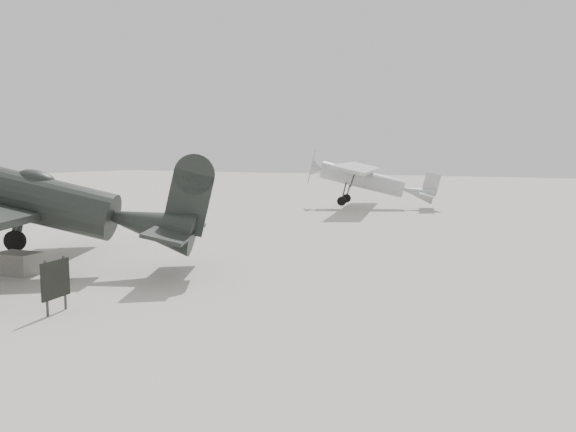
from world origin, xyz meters
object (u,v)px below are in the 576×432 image
(highwing_monoplane, at_px, (368,176))
(equipment_block, at_px, (18,263))
(lowwing_monoplane, at_px, (53,204))
(sign_board, at_px, (55,280))

(highwing_monoplane, distance_m, equipment_block, 26.13)
(lowwing_monoplane, xyz_separation_m, sign_board, (3.70, -3.09, -1.45))
(highwing_monoplane, xyz_separation_m, sign_board, (2.12, -28.42, -1.43))
(sign_board, bearing_deg, highwing_monoplane, 85.10)
(lowwing_monoplane, distance_m, sign_board, 5.03)
(equipment_block, bearing_deg, lowwing_monoplane, 28.94)
(highwing_monoplane, relative_size, sign_board, 9.35)
(equipment_block, distance_m, sign_board, 5.40)
(sign_board, bearing_deg, lowwing_monoplane, 130.96)
(equipment_block, relative_size, sign_board, 1.04)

